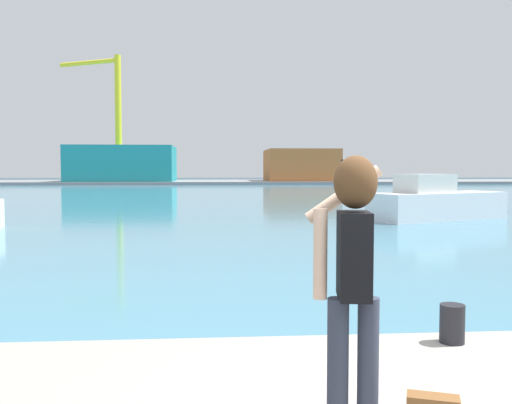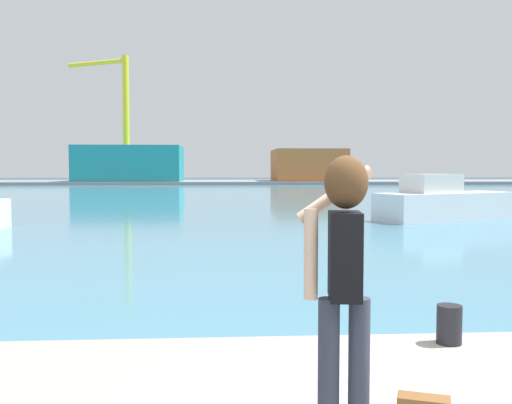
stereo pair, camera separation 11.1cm
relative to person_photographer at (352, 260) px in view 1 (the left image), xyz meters
name	(u,v)px [view 1 (the left image)]	position (x,y,z in m)	size (l,w,h in m)	color
ground_plane	(231,194)	(0.82, 49.92, -1.76)	(220.00, 220.00, 0.00)	#334751
harbor_water	(230,193)	(0.82, 51.92, -1.75)	(140.00, 100.00, 0.02)	teal
far_shore_dock	(223,182)	(0.82, 91.92, -1.53)	(140.00, 20.00, 0.47)	gray
person_photographer	(352,260)	(0.00, 0.00, 0.00)	(0.53, 0.56, 1.74)	#2D3342
harbor_bollard	(452,324)	(1.37, 1.58, -0.88)	(0.23, 0.23, 0.37)	black
boat_moored_2	(436,203)	(9.46, 21.84, -0.95)	(7.15, 4.74, 2.12)	white
warehouse_left	(123,164)	(-15.37, 89.41, 1.53)	(16.56, 11.99, 5.65)	teal
warehouse_right	(301,165)	(13.80, 89.96, 1.30)	(11.44, 12.22, 5.18)	#B26633
port_crane	(112,106)	(-16.77, 88.17, 10.61)	(10.62, 5.85, 19.87)	yellow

